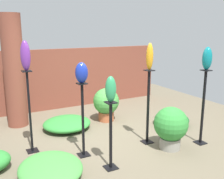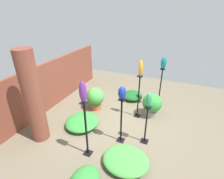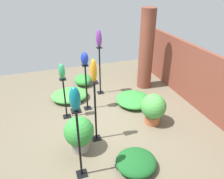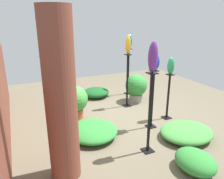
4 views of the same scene
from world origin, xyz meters
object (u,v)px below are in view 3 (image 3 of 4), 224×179
object	(u,v)px
potted_plant_front_left	(153,108)
art_vase_violet	(99,39)
potted_plant_near_pillar	(79,133)
pedestal_violet	(100,73)
brick_pillar	(146,50)
pedestal_teal	(79,147)
pedestal_jade	(65,100)
art_vase_amber	(94,71)
art_vase_cobalt	(85,59)
art_vase_jade	(62,71)
pedestal_cobalt	(87,90)
pedestal_amber	(96,114)
art_vase_teal	(75,99)

from	to	relation	value
potted_plant_front_left	art_vase_violet	bearing A→B (deg)	-157.15
potted_plant_near_pillar	pedestal_violet	bearing A→B (deg)	154.35
brick_pillar	pedestal_teal	xyz separation A→B (m)	(2.97, -2.72, -0.59)
potted_plant_near_pillar	pedestal_jade	bearing A→B (deg)	-175.51
pedestal_violet	potted_plant_near_pillar	bearing A→B (deg)	-25.65
art_vase_amber	art_vase_cobalt	world-z (taller)	art_vase_amber
art_vase_cobalt	potted_plant_near_pillar	size ratio (longest dim) A/B	0.43
potted_plant_front_left	brick_pillar	bearing A→B (deg)	160.16
brick_pillar	art_vase_jade	xyz separation A→B (m)	(0.98, -2.72, 0.05)
art_vase_cobalt	pedestal_violet	bearing A→B (deg)	142.28
art_vase_jade	art_vase_amber	bearing A→B (deg)	25.57
art_vase_amber	art_vase_cobalt	bearing A→B (deg)	176.09
pedestal_cobalt	art_vase_violet	distance (m)	1.50
art_vase_violet	pedestal_cobalt	bearing A→B (deg)	-37.72
pedestal_amber	pedestal_violet	bearing A→B (deg)	161.79
brick_pillar	art_vase_amber	size ratio (longest dim) A/B	5.09
pedestal_teal	art_vase_violet	bearing A→B (deg)	157.86
pedestal_cobalt	potted_plant_front_left	bearing A→B (deg)	50.27
pedestal_jade	art_vase_jade	world-z (taller)	art_vase_jade
pedestal_cobalt	art_vase_teal	world-z (taller)	art_vase_teal
art_vase_amber	art_vase_cobalt	size ratio (longest dim) A/B	1.43
pedestal_teal	art_vase_violet	distance (m)	3.38
potted_plant_front_left	potted_plant_near_pillar	xyz separation A→B (m)	(0.35, -1.91, -0.00)
art_vase_teal	pedestal_jade	bearing A→B (deg)	179.83
pedestal_violet	art_vase_amber	xyz separation A→B (m)	(2.07, -0.68, 1.00)
pedestal_amber	art_vase_teal	xyz separation A→B (m)	(0.90, -0.53, 0.99)
art_vase_amber	art_vase_jade	size ratio (longest dim) A/B	1.25
pedestal_jade	potted_plant_front_left	xyz separation A→B (m)	(0.95, 2.02, -0.06)
art_vase_violet	brick_pillar	bearing A→B (deg)	89.99
art_vase_amber	potted_plant_front_left	size ratio (longest dim) A/B	0.62
art_vase_teal	art_vase_jade	bearing A→B (deg)	179.83
art_vase_jade	art_vase_teal	size ratio (longest dim) A/B	0.95
pedestal_teal	potted_plant_front_left	bearing A→B (deg)	117.05
pedestal_violet	art_vase_jade	world-z (taller)	art_vase_jade
art_vase_amber	potted_plant_near_pillar	size ratio (longest dim) A/B	0.62
art_vase_jade	art_vase_violet	distance (m)	1.61
pedestal_cobalt	potted_plant_front_left	size ratio (longest dim) A/B	1.63
brick_pillar	pedestal_amber	xyz separation A→B (m)	(2.07, -2.19, -0.59)
pedestal_jade	art_vase_amber	distance (m)	1.69
pedestal_teal	art_vase_jade	world-z (taller)	art_vase_jade
brick_pillar	art_vase_teal	bearing A→B (deg)	-42.52
pedestal_cobalt	pedestal_violet	size ratio (longest dim) A/B	0.88
pedestal_teal	art_vase_cobalt	size ratio (longest dim) A/B	4.19
art_vase_jade	art_vase_cobalt	distance (m)	0.67
art_vase_jade	brick_pillar	bearing A→B (deg)	109.88
art_vase_amber	art_vase_jade	bearing A→B (deg)	-154.43
pedestal_jade	pedestal_violet	bearing A→B (deg)	129.25
art_vase_teal	potted_plant_near_pillar	distance (m)	1.40
brick_pillar	pedestal_jade	xyz separation A→B (m)	(0.98, -2.72, -0.75)
potted_plant_near_pillar	pedestal_teal	bearing A→B (deg)	-9.08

